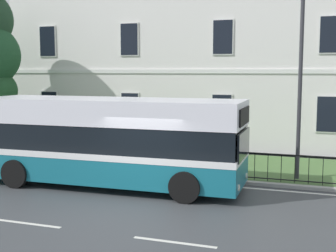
% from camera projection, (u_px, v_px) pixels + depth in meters
% --- Properties ---
extents(ground_plane, '(60.00, 56.00, 0.18)m').
position_uv_depth(ground_plane, '(140.00, 202.00, 13.70)').
color(ground_plane, '#3D4044').
extents(georgian_townhouse, '(19.27, 10.53, 12.78)m').
position_uv_depth(georgian_townhouse, '(202.00, 25.00, 26.68)').
color(georgian_townhouse, white).
rests_on(georgian_townhouse, ground_plane).
extents(iron_verge_railing, '(18.51, 0.04, 0.97)m').
position_uv_depth(iron_verge_railing, '(130.00, 157.00, 17.46)').
color(iron_verge_railing, black).
rests_on(iron_verge_railing, ground_plane).
extents(single_decker_bus, '(9.05, 2.85, 2.97)m').
position_uv_depth(single_decker_bus, '(111.00, 140.00, 15.45)').
color(single_decker_bus, '#16677B').
rests_on(single_decker_bus, ground_plane).
extents(street_lamp_post, '(0.36, 0.24, 6.62)m').
position_uv_depth(street_lamp_post, '(301.00, 70.00, 15.73)').
color(street_lamp_post, '#333338').
rests_on(street_lamp_post, ground_plane).
extents(litter_bin, '(0.52, 0.52, 1.09)m').
position_uv_depth(litter_bin, '(128.00, 154.00, 17.98)').
color(litter_bin, '#23472D').
rests_on(litter_bin, ground_plane).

